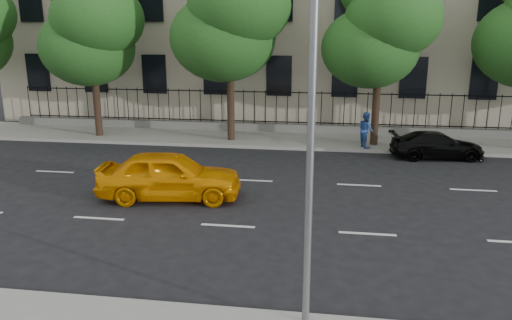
{
  "coord_description": "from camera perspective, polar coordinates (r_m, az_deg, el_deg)",
  "views": [
    {
      "loc": [
        2.79,
        -10.81,
        5.63
      ],
      "look_at": [
        0.76,
        3.0,
        1.89
      ],
      "focal_mm": 35.0,
      "sensor_mm": 36.0,
      "label": 1
    }
  ],
  "objects": [
    {
      "name": "yellow_taxi",
      "position": [
        16.98,
        -9.85,
        -1.72
      ],
      "size": [
        4.98,
        2.49,
        1.63
      ],
      "primitive_type": "imported",
      "rotation": [
        0.0,
        0.0,
        1.69
      ],
      "color": "orange",
      "rests_on": "ground"
    },
    {
      "name": "ground",
      "position": [
        12.51,
        -5.57,
        -11.85
      ],
      "size": [
        120.0,
        120.0,
        0.0
      ],
      "primitive_type": "plane",
      "color": "black",
      "rests_on": "ground"
    },
    {
      "name": "street_light",
      "position": [
        9.06,
        6.66,
        11.83
      ],
      "size": [
        0.25,
        3.32,
        8.05
      ],
      "color": "slate",
      "rests_on": "near_sidewalk"
    },
    {
      "name": "black_sedan",
      "position": [
        23.37,
        19.96,
        1.6
      ],
      "size": [
        4.17,
        2.04,
        1.17
      ],
      "primitive_type": "imported",
      "rotation": [
        0.0,
        0.0,
        1.67
      ],
      "color": "black",
      "rests_on": "ground"
    },
    {
      "name": "far_sidewalk",
      "position": [
        25.58,
        1.9,
        2.44
      ],
      "size": [
        60.0,
        4.0,
        0.15
      ],
      "primitive_type": "cube",
      "color": "gray",
      "rests_on": "ground"
    },
    {
      "name": "tree_c",
      "position": [
        24.65,
        -2.88,
        16.78
      ],
      "size": [
        5.89,
        5.5,
        9.8
      ],
      "color": "#382619",
      "rests_on": "far_sidewalk"
    },
    {
      "name": "pedestrian_far",
      "position": [
        23.84,
        12.46,
        3.39
      ],
      "size": [
        0.89,
        0.99,
        1.67
      ],
      "primitive_type": "imported",
      "rotation": [
        0.0,
        0.0,
        1.95
      ],
      "color": "#294D95",
      "rests_on": "far_sidewalk"
    },
    {
      "name": "iron_fence",
      "position": [
        27.12,
        2.32,
        4.39
      ],
      "size": [
        30.0,
        0.5,
        2.2
      ],
      "color": "slate",
      "rests_on": "far_sidewalk"
    },
    {
      "name": "tree_d",
      "position": [
        24.28,
        14.17,
        15.04
      ],
      "size": [
        5.34,
        4.94,
        8.84
      ],
      "color": "#382619",
      "rests_on": "far_sidewalk"
    },
    {
      "name": "tree_b",
      "position": [
        26.88,
        -18.18,
        14.72
      ],
      "size": [
        5.53,
        5.12,
        8.97
      ],
      "color": "#382619",
      "rests_on": "far_sidewalk"
    },
    {
      "name": "lane_markings",
      "position": [
        16.78,
        -1.7,
        -4.6
      ],
      "size": [
        49.6,
        4.62,
        0.01
      ],
      "primitive_type": null,
      "color": "silver",
      "rests_on": "ground"
    }
  ]
}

